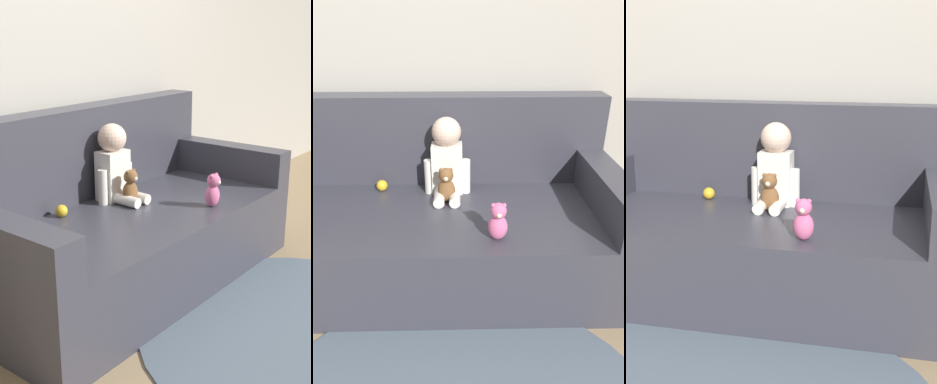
% 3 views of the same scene
% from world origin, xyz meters
% --- Properties ---
extents(ground_plane, '(12.00, 12.00, 0.00)m').
position_xyz_m(ground_plane, '(0.00, 0.00, 0.00)').
color(ground_plane, '#9E8460').
extents(wall_back, '(8.00, 0.05, 2.60)m').
position_xyz_m(wall_back, '(0.00, 0.56, 1.30)').
color(wall_back, '#ADA89E').
rests_on(wall_back, ground_plane).
extents(couch, '(2.01, 0.96, 0.99)m').
position_xyz_m(couch, '(0.00, 0.07, 0.33)').
color(couch, '#383842').
rests_on(couch, ground_plane).
extents(person_baby, '(0.27, 0.31, 0.46)m').
position_xyz_m(person_baby, '(0.05, 0.19, 0.66)').
color(person_baby, white).
rests_on(person_baby, couch).
extents(teddy_bear_brown, '(0.12, 0.09, 0.21)m').
position_xyz_m(teddy_bear_brown, '(0.05, 0.07, 0.55)').
color(teddy_bear_brown, brown).
rests_on(teddy_bear_brown, couch).
extents(plush_toy_side, '(0.09, 0.09, 0.20)m').
position_xyz_m(plush_toy_side, '(0.30, -0.33, 0.54)').
color(plush_toy_side, '#DB6699').
rests_on(plush_toy_side, couch).
extents(toy_ball, '(0.07, 0.07, 0.07)m').
position_xyz_m(toy_ball, '(-0.35, 0.22, 0.48)').
color(toy_ball, gold).
rests_on(toy_ball, couch).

